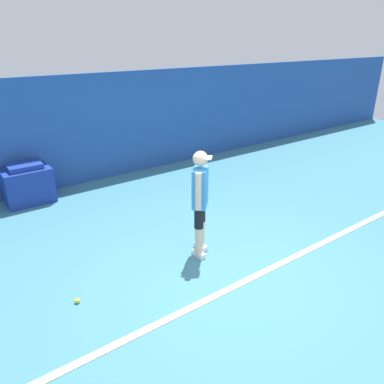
% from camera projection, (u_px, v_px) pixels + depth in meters
% --- Properties ---
extents(ground_plane, '(24.00, 24.00, 0.00)m').
position_uv_depth(ground_plane, '(228.00, 277.00, 5.23)').
color(ground_plane, teal).
extents(back_wall, '(24.00, 0.10, 2.39)m').
position_uv_depth(back_wall, '(88.00, 129.00, 8.32)').
color(back_wall, '#234C99').
rests_on(back_wall, ground_plane).
extents(court_baseline, '(21.60, 0.10, 0.01)m').
position_uv_depth(court_baseline, '(239.00, 284.00, 5.07)').
color(court_baseline, white).
rests_on(court_baseline, ground_plane).
extents(tennis_player, '(0.74, 0.74, 1.64)m').
position_uv_depth(tennis_player, '(200.00, 199.00, 5.50)').
color(tennis_player, beige).
rests_on(tennis_player, ground_plane).
extents(tennis_ball, '(0.07, 0.07, 0.07)m').
position_uv_depth(tennis_ball, '(77.00, 301.00, 4.72)').
color(tennis_ball, '#D1E533').
rests_on(tennis_ball, ground_plane).
extents(covered_chair, '(0.90, 0.65, 0.81)m').
position_uv_depth(covered_chair, '(28.00, 184.00, 7.48)').
color(covered_chair, navy).
rests_on(covered_chair, ground_plane).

